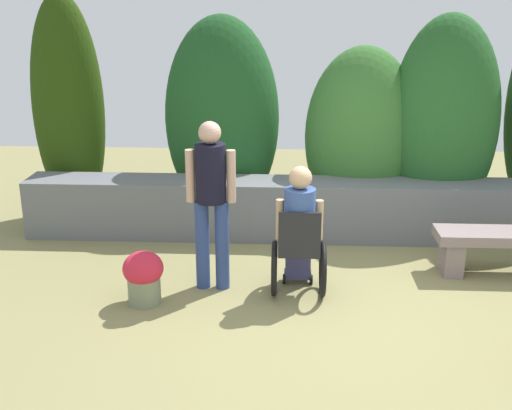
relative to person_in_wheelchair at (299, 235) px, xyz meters
The scene contains 6 objects.
ground_plane 0.87m from the person_in_wheelchair, 47.56° to the right, with size 13.67×13.67×0.00m, color #878051.
stone_retaining_wall 1.67m from the person_in_wheelchair, 75.57° to the left, with size 7.48×0.58×0.72m, color slate.
hedge_backdrop 2.48m from the person_in_wheelchair, 72.70° to the left, with size 7.37×1.26×3.11m.
person_in_wheelchair is the anchor object (origin of this frame).
person_standing_companion 0.95m from the person_in_wheelchair, behind, with size 0.49×0.30×1.72m.
flower_pot_purple_near 1.56m from the person_in_wheelchair, 168.84° to the right, with size 0.39×0.39×0.53m.
Camera 1 is at (-0.54, -5.39, 2.83)m, focal length 44.71 mm.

